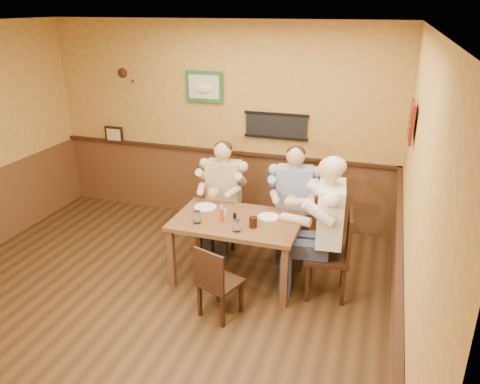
% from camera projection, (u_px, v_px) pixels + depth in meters
% --- Properties ---
extents(room, '(5.02, 5.03, 2.81)m').
position_uv_depth(room, '(147.00, 152.00, 4.36)').
color(room, '#33200F').
rests_on(room, ground).
extents(dining_table, '(1.40, 0.90, 0.75)m').
position_uv_depth(dining_table, '(237.00, 227.00, 5.23)').
color(dining_table, brown).
rests_on(dining_table, ground).
extents(chair_back_left, '(0.42, 0.42, 0.88)m').
position_uv_depth(chair_back_left, '(224.00, 212.00, 6.11)').
color(chair_back_left, '#331C10').
rests_on(chair_back_left, ground).
extents(chair_back_right, '(0.46, 0.46, 0.89)m').
position_uv_depth(chair_back_right, '(293.00, 221.00, 5.87)').
color(chair_back_right, '#331C10').
rests_on(chair_back_right, ground).
extents(chair_right_end, '(0.50, 0.50, 0.99)m').
position_uv_depth(chair_right_end, '(327.00, 254.00, 4.99)').
color(chair_right_end, '#331C10').
rests_on(chair_right_end, ground).
extents(chair_near_side, '(0.47, 0.47, 0.80)m').
position_uv_depth(chair_near_side, '(220.00, 280.00, 4.68)').
color(chair_near_side, '#331C10').
rests_on(chair_near_side, ground).
extents(diner_tan_shirt, '(0.61, 0.61, 1.26)m').
position_uv_depth(diner_tan_shirt, '(224.00, 199.00, 6.04)').
color(diner_tan_shirt, beige).
rests_on(diner_tan_shirt, ground).
extents(diner_blue_polo, '(0.66, 0.66, 1.27)m').
position_uv_depth(diner_blue_polo, '(294.00, 207.00, 5.80)').
color(diner_blue_polo, '#89A1CE').
rests_on(diner_blue_polo, ground).
extents(diner_white_elder, '(0.72, 0.72, 1.41)m').
position_uv_depth(diner_white_elder, '(329.00, 236.00, 4.91)').
color(diner_white_elder, white).
rests_on(diner_white_elder, ground).
extents(water_glass_left, '(0.11, 0.11, 0.13)m').
position_uv_depth(water_glass_left, '(197.00, 217.00, 5.08)').
color(water_glass_left, silver).
rests_on(water_glass_left, dining_table).
extents(water_glass_mid, '(0.08, 0.08, 0.13)m').
position_uv_depth(water_glass_mid, '(237.00, 226.00, 4.89)').
color(water_glass_mid, white).
rests_on(water_glass_mid, dining_table).
extents(cola_tumbler, '(0.11, 0.11, 0.12)m').
position_uv_depth(cola_tumbler, '(253.00, 222.00, 4.99)').
color(cola_tumbler, black).
rests_on(cola_tumbler, dining_table).
extents(hot_sauce_bottle, '(0.05, 0.05, 0.18)m').
position_uv_depth(hot_sauce_bottle, '(222.00, 214.00, 5.10)').
color(hot_sauce_bottle, red).
rests_on(hot_sauce_bottle, dining_table).
extents(salt_shaker, '(0.04, 0.04, 0.09)m').
position_uv_depth(salt_shaker, '(225.00, 213.00, 5.24)').
color(salt_shaker, silver).
rests_on(salt_shaker, dining_table).
extents(pepper_shaker, '(0.04, 0.04, 0.10)m').
position_uv_depth(pepper_shaker, '(235.00, 218.00, 5.11)').
color(pepper_shaker, black).
rests_on(pepper_shaker, dining_table).
extents(plate_far_left, '(0.33, 0.33, 0.02)m').
position_uv_depth(plate_far_left, '(205.00, 207.00, 5.48)').
color(plate_far_left, silver).
rests_on(plate_far_left, dining_table).
extents(plate_far_right, '(0.31, 0.31, 0.02)m').
position_uv_depth(plate_far_right, '(268.00, 217.00, 5.23)').
color(plate_far_right, white).
rests_on(plate_far_right, dining_table).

